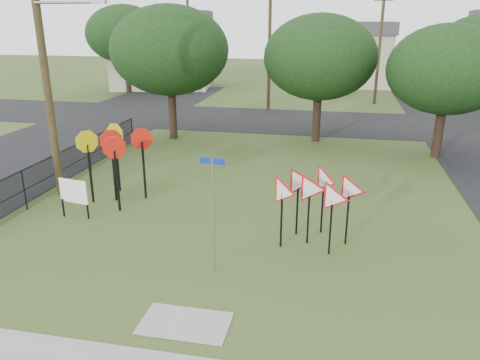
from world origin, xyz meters
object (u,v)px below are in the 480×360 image
(street_name_sign, at_px, (213,209))
(info_board, at_px, (73,192))
(stop_sign_cluster, at_px, (115,149))
(yield_sign_cluster, at_px, (316,191))

(street_name_sign, relative_size, info_board, 2.31)
(stop_sign_cluster, height_order, info_board, stop_sign_cluster)
(info_board, bearing_deg, stop_sign_cluster, 68.50)
(yield_sign_cluster, bearing_deg, stop_sign_cluster, 164.40)
(stop_sign_cluster, bearing_deg, info_board, -111.50)
(info_board, bearing_deg, street_name_sign, -24.25)
(stop_sign_cluster, bearing_deg, street_name_sign, -41.86)
(street_name_sign, relative_size, stop_sign_cluster, 1.16)
(street_name_sign, xyz_separation_m, stop_sign_cluster, (-4.84, 4.34, 0.19))
(stop_sign_cluster, xyz_separation_m, info_board, (-0.72, -1.83, -1.09))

